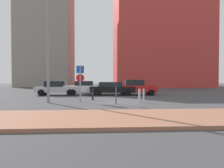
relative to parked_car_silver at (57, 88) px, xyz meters
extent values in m
plane|color=#424244|center=(5.58, -6.78, -0.75)|extent=(120.00, 120.00, 0.00)
cube|color=#9E664C|center=(5.58, -13.58, -0.68)|extent=(40.00, 3.91, 0.14)
cube|color=#B7BABF|center=(0.08, 0.00, -0.15)|extent=(4.68, 2.08, 0.55)
cube|color=black|center=(-0.21, -0.01, 0.42)|extent=(2.14, 1.79, 0.59)
cylinder|color=black|center=(1.59, 1.00, -0.43)|extent=(0.65, 0.25, 0.64)
cylinder|color=black|center=(1.69, -0.83, -0.43)|extent=(0.65, 0.25, 0.64)
cylinder|color=black|center=(-1.52, 0.84, -0.43)|extent=(0.65, 0.25, 0.64)
cylinder|color=black|center=(-1.42, -0.99, -0.43)|extent=(0.65, 0.25, 0.64)
cube|color=white|center=(2.79, 0.10, -0.09)|extent=(4.24, 1.84, 0.68)
cube|color=black|center=(2.78, 0.10, 0.49)|extent=(1.92, 1.63, 0.47)
cylinder|color=black|center=(4.19, 1.00, -0.43)|extent=(0.65, 0.24, 0.64)
cylinder|color=black|center=(4.24, -0.71, -0.43)|extent=(0.65, 0.24, 0.64)
cylinder|color=black|center=(1.34, 0.92, -0.43)|extent=(0.65, 0.24, 0.64)
cylinder|color=black|center=(1.39, -0.80, -0.43)|extent=(0.65, 0.24, 0.64)
cube|color=black|center=(5.76, -0.55, -0.14)|extent=(4.64, 2.11, 0.58)
cube|color=black|center=(5.56, -0.54, 0.39)|extent=(2.45, 1.82, 0.47)
cylinder|color=black|center=(7.35, 0.26, -0.43)|extent=(0.65, 0.26, 0.64)
cylinder|color=black|center=(7.24, -1.56, -0.43)|extent=(0.65, 0.26, 0.64)
cylinder|color=black|center=(4.28, 0.46, -0.43)|extent=(0.65, 0.26, 0.64)
cylinder|color=black|center=(4.16, -1.37, -0.43)|extent=(0.65, 0.26, 0.64)
cube|color=red|center=(8.29, -0.52, -0.08)|extent=(4.21, 2.01, 0.69)
cube|color=black|center=(8.06, -0.51, 0.55)|extent=(1.98, 1.74, 0.59)
cylinder|color=black|center=(9.74, 0.29, -0.43)|extent=(0.65, 0.26, 0.64)
cylinder|color=black|center=(9.64, -1.49, -0.43)|extent=(0.65, 0.26, 0.64)
cylinder|color=black|center=(6.95, 0.45, -0.43)|extent=(0.65, 0.26, 0.64)
cylinder|color=black|center=(6.84, -1.33, -0.43)|extent=(0.65, 0.26, 0.64)
cylinder|color=gray|center=(2.95, -6.68, 0.60)|extent=(0.10, 0.10, 2.69)
cube|color=#1447B7|center=(2.95, -6.68, 1.64)|extent=(0.55, 0.06, 0.55)
cylinder|color=red|center=(2.95, -6.68, 1.02)|extent=(0.60, 0.05, 0.60)
cylinder|color=#4C4C51|center=(5.45, -8.47, -0.14)|extent=(0.08, 0.08, 1.21)
cube|color=black|center=(5.45, -8.47, 0.60)|extent=(0.18, 0.14, 0.28)
cylinder|color=gray|center=(0.76, -7.21, 3.31)|extent=(0.20, 0.20, 8.11)
cylinder|color=#B7B7BC|center=(7.92, -5.71, -0.30)|extent=(0.13, 0.13, 0.90)
cylinder|color=black|center=(3.83, -5.53, -0.27)|extent=(0.14, 0.14, 0.95)
cylinder|color=#B7B7BC|center=(7.25, -7.31, -0.26)|extent=(0.17, 0.17, 0.97)
cube|color=#BF3833|center=(17.35, 22.54, 13.84)|extent=(18.70, 14.62, 29.17)
cube|color=gray|center=(-6.98, 24.78, 9.67)|extent=(10.84, 11.12, 20.84)
camera|label=1|loc=(4.27, -22.19, 0.96)|focal=33.45mm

